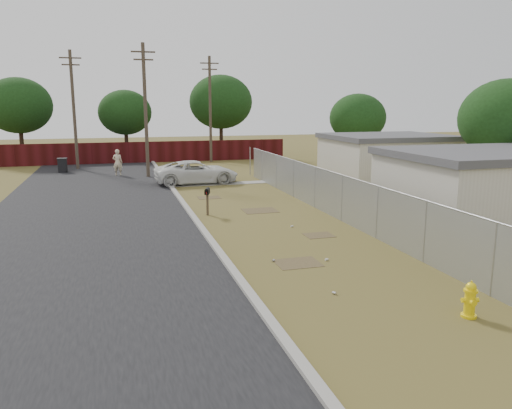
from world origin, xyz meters
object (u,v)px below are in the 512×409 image
object	(u,v)px
fire_hydrant	(470,300)
pickup_truck	(196,172)
mailbox	(207,194)
trash_bin	(63,165)
pedestrian	(118,162)

from	to	relation	value
fire_hydrant	pickup_truck	world-z (taller)	pickup_truck
fire_hydrant	mailbox	bearing A→B (deg)	107.16
fire_hydrant	trash_bin	size ratio (longest dim) A/B	0.85
pedestrian	pickup_truck	bearing A→B (deg)	148.00
mailbox	pedestrian	bearing A→B (deg)	104.45
trash_bin	pedestrian	bearing A→B (deg)	-36.43
fire_hydrant	pedestrian	distance (m)	28.29
mailbox	pickup_truck	bearing A→B (deg)	83.76
mailbox	fire_hydrant	bearing A→B (deg)	-72.84
pickup_truck	pedestrian	bearing A→B (deg)	39.94
pickup_truck	mailbox	bearing A→B (deg)	170.93
fire_hydrant	trash_bin	world-z (taller)	trash_bin
fire_hydrant	pedestrian	world-z (taller)	pedestrian
fire_hydrant	pedestrian	xyz separation A→B (m)	(-7.66, 27.22, 0.51)
trash_bin	fire_hydrant	bearing A→B (deg)	-68.94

